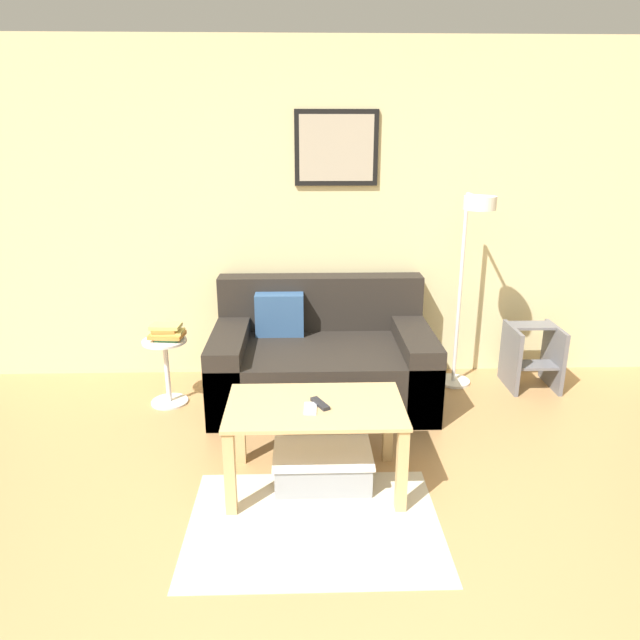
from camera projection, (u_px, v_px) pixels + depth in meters
The scene contains 11 objects.
wall_back at pixel (320, 215), 4.39m from camera, with size 5.60×0.09×2.55m.
area_rug at pixel (314, 524), 2.87m from camera, with size 1.27×0.91×0.01m, color beige.
couch at pixel (321, 360), 4.21m from camera, with size 1.57×0.99×0.84m.
coffee_table at pixel (315, 421), 3.09m from camera, with size 0.95×0.56×0.49m.
storage_bin at pixel (323, 466), 3.20m from camera, with size 0.55×0.37×0.19m.
floor_lamp at pixel (470, 258), 4.02m from camera, with size 0.26×0.55×1.49m.
side_table at pixel (167, 366), 4.10m from camera, with size 0.31×0.31×0.49m.
book_stack at pixel (167, 332), 4.03m from camera, with size 0.25×0.20×0.11m.
remote_control at pixel (320, 404), 3.05m from camera, with size 0.04×0.15×0.02m, color #232328.
cell_phone at pixel (310, 408), 3.01m from camera, with size 0.07×0.14×0.01m, color silver.
step_stool at pixel (532, 355), 4.38m from camera, with size 0.37×0.39×0.49m.
Camera 1 is at (-0.13, -1.40, 1.87)m, focal length 32.00 mm.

